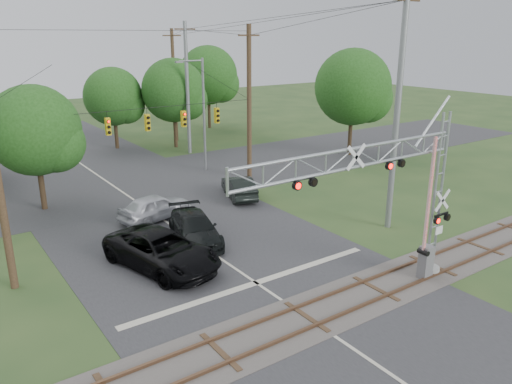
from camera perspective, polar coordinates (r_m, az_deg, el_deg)
ground at (r=19.31m, az=9.81°, el=-16.53°), size 160.00×160.00×0.00m
road_main at (r=26.35m, az=-5.64°, el=-6.57°), size 14.00×90.00×0.02m
road_cross at (r=38.48m, az=-15.98°, el=0.66°), size 90.00×12.00×0.02m
railroad_track at (r=20.50m, az=5.80°, el=-14.02°), size 90.00×3.20×0.17m
crossing_gantry at (r=20.95m, az=15.01°, el=0.23°), size 11.63×0.97×7.60m
traffic_signal_span at (r=33.90m, az=-13.03°, el=8.46°), size 19.34×0.36×11.50m
pickup_black at (r=24.42m, az=-10.72°, el=-6.58°), size 4.41×6.89×1.77m
car_dark at (r=27.19m, az=-7.00°, el=-4.12°), size 3.35×5.61×1.52m
sedan_silver at (r=30.82m, az=-11.42°, el=-1.67°), size 4.90×2.81×1.57m
suv_dark at (r=34.30m, az=-1.96°, el=0.59°), size 2.97×4.79×1.49m
streetlight at (r=40.72m, az=-6.21°, el=9.40°), size 2.41×0.25×9.03m
utility_poles at (r=36.24m, az=-11.84°, el=9.98°), size 23.04×30.14×13.14m
treeline at (r=44.42m, az=-18.68°, el=10.23°), size 53.83×26.70×10.06m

